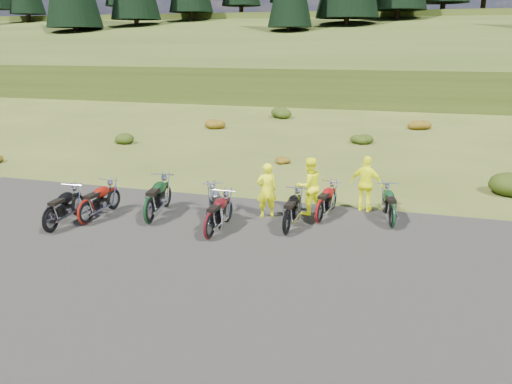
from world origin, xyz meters
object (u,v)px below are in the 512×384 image
(motorcycle_7, at_px, (391,229))
(person_middle, at_px, (267,191))
(motorcycle_3, at_px, (220,231))
(motorcycle_0, at_px, (52,233))

(motorcycle_7, xyz_separation_m, person_middle, (-3.54, -0.05, 0.80))
(motorcycle_7, bearing_deg, motorcycle_3, 97.45)
(motorcycle_0, bearing_deg, motorcycle_7, -75.80)
(motorcycle_3, bearing_deg, motorcycle_7, -101.56)
(motorcycle_3, xyz_separation_m, person_middle, (0.93, 1.41, 0.80))
(motorcycle_3, bearing_deg, motorcycle_0, 78.25)
(motorcycle_0, distance_m, person_middle, 5.99)
(motorcycle_0, xyz_separation_m, motorcycle_7, (8.77, 2.85, 0.00))
(person_middle, bearing_deg, motorcycle_7, 152.74)
(motorcycle_0, height_order, motorcycle_3, motorcycle_3)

